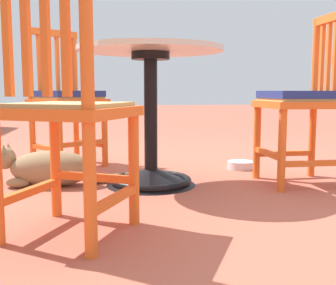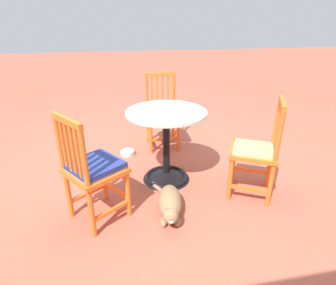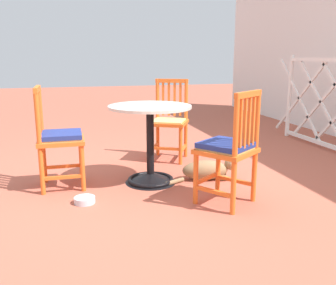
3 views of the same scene
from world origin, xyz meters
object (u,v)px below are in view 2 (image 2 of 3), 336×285
at_px(orange_chair_near_fence, 162,113).
at_px(tabby_cat, 170,205).
at_px(cafe_table, 166,154).
at_px(orange_chair_at_corner, 93,170).
at_px(pet_water_bowl, 128,153).
at_px(orange_chair_by_planter, 257,151).

xyz_separation_m(orange_chair_near_fence, tabby_cat, (0.17, 1.37, -0.35)).
xyz_separation_m(cafe_table, orange_chair_at_corner, (0.66, 0.48, 0.16)).
relative_size(tabby_cat, pet_water_bowl, 4.38).
bearing_deg(orange_chair_at_corner, orange_chair_near_fence, -120.44).
bearing_deg(tabby_cat, pet_water_bowl, -76.21).
height_order(orange_chair_at_corner, tabby_cat, orange_chair_at_corner).
xyz_separation_m(orange_chair_by_planter, pet_water_bowl, (1.11, -1.02, -0.41)).
distance_m(cafe_table, orange_chair_by_planter, 0.86).
height_order(orange_chair_at_corner, orange_chair_near_fence, same).
height_order(cafe_table, tabby_cat, cafe_table).
xyz_separation_m(tabby_cat, pet_water_bowl, (0.29, -1.19, -0.07)).
xyz_separation_m(orange_chair_near_fence, pet_water_bowl, (0.46, 0.18, -0.42)).
height_order(cafe_table, orange_chair_near_fence, orange_chair_near_fence).
bearing_deg(orange_chair_at_corner, cafe_table, -144.03).
bearing_deg(orange_chair_near_fence, tabby_cat, 82.98).
bearing_deg(orange_chair_at_corner, tabby_cat, 172.55).
bearing_deg(cafe_table, orange_chair_near_fence, -96.81).
relative_size(orange_chair_at_corner, tabby_cat, 1.23).
distance_m(cafe_table, orange_chair_near_fence, 0.84).
relative_size(orange_chair_by_planter, pet_water_bowl, 5.36).
xyz_separation_m(cafe_table, orange_chair_by_planter, (-0.75, 0.39, 0.15)).
bearing_deg(orange_chair_at_corner, orange_chair_by_planter, -176.28).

